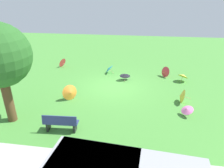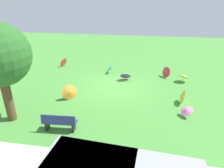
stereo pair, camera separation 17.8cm
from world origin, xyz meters
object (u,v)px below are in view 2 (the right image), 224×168
object	(u,v)px
parasol_red_2	(165,72)
park_bench	(59,122)
parasol_yellow_0	(181,97)
parasol_purple_0	(125,75)
parasol_red_0	(63,62)
parasol_pink_0	(187,110)
parasol_orange_0	(70,92)
parasol_teal_0	(109,68)
parasol_yellow_1	(184,76)

from	to	relation	value
parasol_red_2	park_bench	bearing A→B (deg)	54.97
parasol_yellow_0	parasol_purple_0	distance (m)	4.68
park_bench	parasol_purple_0	bearing A→B (deg)	-109.84
parasol_red_0	parasol_pink_0	distance (m)	11.62
parasol_orange_0	parasol_red_2	size ratio (longest dim) A/B	1.09
parasol_red_0	parasol_red_2	world-z (taller)	parasol_red_2
parasol_teal_0	parasol_purple_0	world-z (taller)	parasol_teal_0
parasol_yellow_0	parasol_teal_0	xyz separation A→B (m)	(5.01, -4.26, -0.02)
parasol_orange_0	parasol_pink_0	distance (m)	6.70
park_bench	parasol_yellow_0	xyz separation A→B (m)	(-5.99, -3.66, -0.04)
parasol_red_0	parasol_orange_0	bearing A→B (deg)	115.72
parasol_red_0	parasol_purple_0	size ratio (longest dim) A/B	1.08
parasol_purple_0	parasol_pink_0	bearing A→B (deg)	129.05
parasol_red_2	parasol_orange_0	bearing A→B (deg)	37.86
parasol_orange_0	parasol_purple_0	distance (m)	4.71
parasol_yellow_0	parasol_pink_0	distance (m)	1.47
parasol_teal_0	parasol_pink_0	size ratio (longest dim) A/B	0.98
parasol_red_0	parasol_red_2	size ratio (longest dim) A/B	1.03
parasol_red_2	parasol_yellow_1	size ratio (longest dim) A/B	0.87
parasol_red_0	parasol_yellow_1	size ratio (longest dim) A/B	0.89
parasol_yellow_1	parasol_pink_0	world-z (taller)	parasol_yellow_1
parasol_orange_0	parasol_pink_0	bearing A→B (deg)	172.62
parasol_red_0	park_bench	bearing A→B (deg)	111.04
parasol_yellow_1	parasol_red_0	bearing A→B (deg)	-10.76
parasol_pink_0	parasol_purple_0	xyz separation A→B (m)	(3.64, -4.49, -0.03)
parasol_red_0	parasol_orange_0	distance (m)	6.52
parasol_red_2	parasol_teal_0	bearing A→B (deg)	-2.40
parasol_yellow_1	parasol_purple_0	bearing A→B (deg)	4.35
parasol_yellow_1	parasol_pink_0	bearing A→B (deg)	82.46
parasol_orange_0	parasol_teal_0	world-z (taller)	parasol_orange_0
park_bench	parasol_yellow_0	distance (m)	7.02
parasol_teal_0	parasol_purple_0	size ratio (longest dim) A/B	1.02
parasol_orange_0	parasol_teal_0	xyz separation A→B (m)	(-1.58, -4.87, -0.07)
parasol_yellow_0	parasol_red_2	xyz separation A→B (m)	(0.57, -4.07, -0.01)
parasol_red_2	parasol_purple_0	world-z (taller)	parasol_red_2
parasol_orange_0	parasol_red_2	bearing A→B (deg)	-142.14
parasol_yellow_0	parasol_purple_0	bearing A→B (deg)	-40.06
parasol_purple_0	parasol_orange_0	bearing A→B (deg)	50.29
park_bench	parasol_yellow_0	bearing A→B (deg)	-148.56
parasol_pink_0	parasol_teal_0	bearing A→B (deg)	-48.50
parasol_yellow_0	parasol_yellow_1	distance (m)	3.41
park_bench	parasol_teal_0	bearing A→B (deg)	-97.03
parasol_orange_0	parasol_purple_0	size ratio (longest dim) A/B	1.15
parasol_yellow_1	parasol_purple_0	xyz separation A→B (m)	(4.27, 0.33, -0.09)
parasol_red_0	parasol_pink_0	world-z (taller)	parasol_red_0
parasol_red_0	parasol_teal_0	size ratio (longest dim) A/B	1.06
parasol_red_0	parasol_yellow_0	world-z (taller)	parasol_yellow_0
parasol_orange_0	parasol_yellow_1	size ratio (longest dim) A/B	0.95
parasol_yellow_1	parasol_purple_0	distance (m)	4.29
park_bench	parasol_orange_0	bearing A→B (deg)	-78.83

